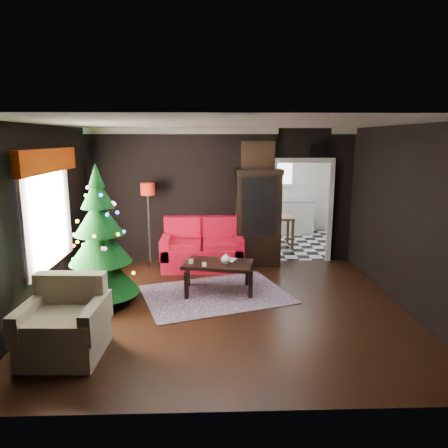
{
  "coord_description": "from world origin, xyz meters",
  "views": [
    {
      "loc": [
        -0.23,
        -6.02,
        2.59
      ],
      "look_at": [
        0.0,
        0.9,
        1.15
      ],
      "focal_mm": 33.0,
      "sensor_mm": 36.0,
      "label": 1
    }
  ],
  "objects_px": {
    "curio_cabinet": "(258,220)",
    "christmas_tree": "(100,239)",
    "kitchen_table": "(278,231)",
    "loveseat": "(202,244)",
    "floor_lamp": "(149,228)",
    "teapot": "(226,259)",
    "armchair": "(64,320)",
    "wall_clock": "(317,149)",
    "coffee_table": "(218,277)"
  },
  "relations": [
    {
      "from": "curio_cabinet",
      "to": "christmas_tree",
      "type": "bearing_deg",
      "value": -143.41
    },
    {
      "from": "christmas_tree",
      "to": "kitchen_table",
      "type": "xyz_separation_m",
      "value": [
        3.36,
        3.44,
        -0.67
      ]
    },
    {
      "from": "loveseat",
      "to": "floor_lamp",
      "type": "distance_m",
      "value": 1.12
    },
    {
      "from": "curio_cabinet",
      "to": "teapot",
      "type": "height_order",
      "value": "curio_cabinet"
    },
    {
      "from": "kitchen_table",
      "to": "armchair",
      "type": "bearing_deg",
      "value": -123.83
    },
    {
      "from": "wall_clock",
      "to": "curio_cabinet",
      "type": "bearing_deg",
      "value": -171.47
    },
    {
      "from": "armchair",
      "to": "wall_clock",
      "type": "distance_m",
      "value": 5.82
    },
    {
      "from": "christmas_tree",
      "to": "coffee_table",
      "type": "bearing_deg",
      "value": 12.69
    },
    {
      "from": "loveseat",
      "to": "coffee_table",
      "type": "bearing_deg",
      "value": -77.97
    },
    {
      "from": "christmas_tree",
      "to": "teapot",
      "type": "height_order",
      "value": "christmas_tree"
    },
    {
      "from": "coffee_table",
      "to": "wall_clock",
      "type": "distance_m",
      "value": 3.44
    },
    {
      "from": "loveseat",
      "to": "wall_clock",
      "type": "relative_size",
      "value": 5.31
    },
    {
      "from": "loveseat",
      "to": "wall_clock",
      "type": "distance_m",
      "value": 3.04
    },
    {
      "from": "armchair",
      "to": "teapot",
      "type": "relative_size",
      "value": 5.39
    },
    {
      "from": "curio_cabinet",
      "to": "armchair",
      "type": "distance_m",
      "value": 4.59
    },
    {
      "from": "loveseat",
      "to": "floor_lamp",
      "type": "bearing_deg",
      "value": 176.47
    },
    {
      "from": "armchair",
      "to": "coffee_table",
      "type": "xyz_separation_m",
      "value": [
        1.89,
        2.05,
        -0.19
      ]
    },
    {
      "from": "curio_cabinet",
      "to": "teapot",
      "type": "bearing_deg",
      "value": -113.59
    },
    {
      "from": "armchair",
      "to": "kitchen_table",
      "type": "relative_size",
      "value": 1.26
    },
    {
      "from": "floor_lamp",
      "to": "christmas_tree",
      "type": "xyz_separation_m",
      "value": [
        -0.49,
        -1.86,
        0.22
      ]
    },
    {
      "from": "christmas_tree",
      "to": "teapot",
      "type": "relative_size",
      "value": 12.58
    },
    {
      "from": "loveseat",
      "to": "armchair",
      "type": "xyz_separation_m",
      "value": [
        -1.6,
        -3.42,
        -0.04
      ]
    },
    {
      "from": "wall_clock",
      "to": "kitchen_table",
      "type": "xyz_separation_m",
      "value": [
        -0.55,
        1.25,
        -2.0
      ]
    },
    {
      "from": "armchair",
      "to": "coffee_table",
      "type": "bearing_deg",
      "value": 49.91
    },
    {
      "from": "curio_cabinet",
      "to": "teapot",
      "type": "relative_size",
      "value": 10.8
    },
    {
      "from": "loveseat",
      "to": "curio_cabinet",
      "type": "relative_size",
      "value": 0.89
    },
    {
      "from": "coffee_table",
      "to": "teapot",
      "type": "xyz_separation_m",
      "value": [
        0.12,
        -0.08,
        0.34
      ]
    },
    {
      "from": "loveseat",
      "to": "christmas_tree",
      "type": "xyz_separation_m",
      "value": [
        -1.56,
        -1.79,
        0.55
      ]
    },
    {
      "from": "loveseat",
      "to": "kitchen_table",
      "type": "bearing_deg",
      "value": 42.51
    },
    {
      "from": "floor_lamp",
      "to": "coffee_table",
      "type": "distance_m",
      "value": 2.06
    },
    {
      "from": "floor_lamp",
      "to": "christmas_tree",
      "type": "distance_m",
      "value": 1.93
    },
    {
      "from": "floor_lamp",
      "to": "armchair",
      "type": "bearing_deg",
      "value": -98.64
    },
    {
      "from": "christmas_tree",
      "to": "kitchen_table",
      "type": "distance_m",
      "value": 4.85
    },
    {
      "from": "curio_cabinet",
      "to": "kitchen_table",
      "type": "bearing_deg",
      "value": 65.56
    },
    {
      "from": "loveseat",
      "to": "coffee_table",
      "type": "height_order",
      "value": "loveseat"
    },
    {
      "from": "loveseat",
      "to": "christmas_tree",
      "type": "relative_size",
      "value": 0.77
    },
    {
      "from": "loveseat",
      "to": "armchair",
      "type": "height_order",
      "value": "loveseat"
    },
    {
      "from": "curio_cabinet",
      "to": "armchair",
      "type": "relative_size",
      "value": 2.0
    },
    {
      "from": "armchair",
      "to": "kitchen_table",
      "type": "distance_m",
      "value": 6.11
    },
    {
      "from": "floor_lamp",
      "to": "kitchen_table",
      "type": "relative_size",
      "value": 2.41
    },
    {
      "from": "christmas_tree",
      "to": "coffee_table",
      "type": "relative_size",
      "value": 1.94
    },
    {
      "from": "christmas_tree",
      "to": "armchair",
      "type": "bearing_deg",
      "value": -91.49
    },
    {
      "from": "teapot",
      "to": "kitchen_table",
      "type": "height_order",
      "value": "kitchen_table"
    },
    {
      "from": "christmas_tree",
      "to": "curio_cabinet",
      "type": "bearing_deg",
      "value": 36.59
    },
    {
      "from": "teapot",
      "to": "kitchen_table",
      "type": "distance_m",
      "value": 3.41
    },
    {
      "from": "wall_clock",
      "to": "armchair",
      "type": "bearing_deg",
      "value": -135.94
    },
    {
      "from": "teapot",
      "to": "christmas_tree",
      "type": "bearing_deg",
      "value": -170.46
    },
    {
      "from": "wall_clock",
      "to": "teapot",
      "type": "bearing_deg",
      "value": -136.13
    },
    {
      "from": "christmas_tree",
      "to": "coffee_table",
      "type": "xyz_separation_m",
      "value": [
        1.85,
        0.42,
        -0.78
      ]
    },
    {
      "from": "armchair",
      "to": "christmas_tree",
      "type": "bearing_deg",
      "value": 91.13
    }
  ]
}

